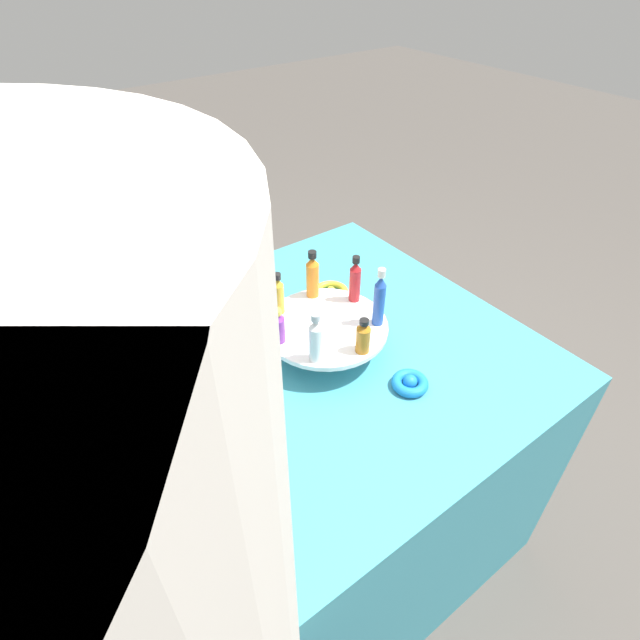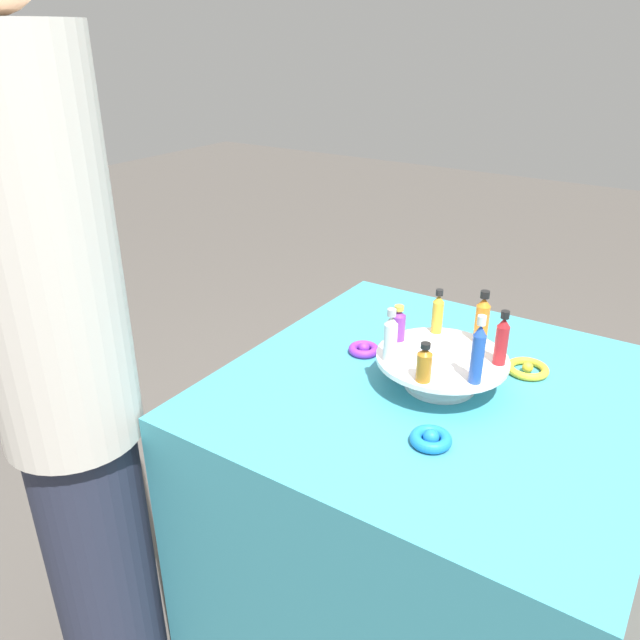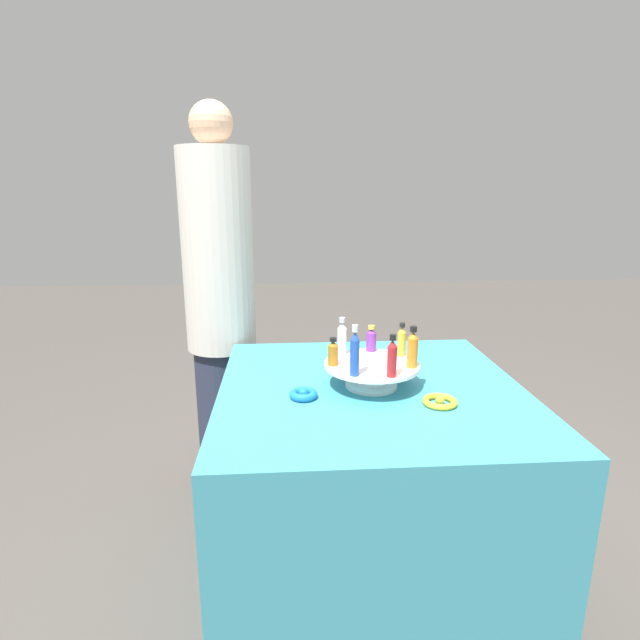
{
  "view_description": "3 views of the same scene",
  "coord_description": "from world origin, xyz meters",
  "px_view_note": "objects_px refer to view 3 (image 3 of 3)",
  "views": [
    {
      "loc": [
        0.56,
        0.74,
        1.61
      ],
      "look_at": [
        0.05,
        0.04,
        0.92
      ],
      "focal_mm": 28.0,
      "sensor_mm": 36.0,
      "label": 1
    },
    {
      "loc": [
        -0.46,
        1.19,
        1.53
      ],
      "look_at": [
        0.21,
        0.19,
        0.96
      ],
      "focal_mm": 35.0,
      "sensor_mm": 36.0,
      "label": 2
    },
    {
      "loc": [
        -1.47,
        0.26,
        1.38
      ],
      "look_at": [
        0.17,
        0.15,
        0.95
      ],
      "focal_mm": 28.0,
      "sensor_mm": 36.0,
      "label": 3
    }
  ],
  "objects_px": {
    "bottle_gold": "(402,341)",
    "bottle_purple": "(371,339)",
    "bottle_blue": "(355,353)",
    "bottle_amber": "(333,353)",
    "ribbon_bow_gold": "(440,401)",
    "bottle_red": "(392,357)",
    "ribbon_bow_blue": "(303,394)",
    "ribbon_bow_purple": "(372,359)",
    "bottle_orange": "(413,349)",
    "bottle_clear": "(342,338)",
    "person_figure": "(221,314)",
    "display_stand": "(372,370)"
  },
  "relations": [
    {
      "from": "person_figure",
      "to": "bottle_blue",
      "type": "bearing_deg",
      "value": -8.03
    },
    {
      "from": "bottle_blue",
      "to": "bottle_amber",
      "type": "bearing_deg",
      "value": 30.27
    },
    {
      "from": "bottle_blue",
      "to": "display_stand",
      "type": "bearing_deg",
      "value": -34.01
    },
    {
      "from": "bottle_purple",
      "to": "bottle_blue",
      "type": "relative_size",
      "value": 0.58
    },
    {
      "from": "bottle_red",
      "to": "bottle_clear",
      "type": "relative_size",
      "value": 1.01
    },
    {
      "from": "bottle_orange",
      "to": "bottle_blue",
      "type": "relative_size",
      "value": 0.85
    },
    {
      "from": "bottle_purple",
      "to": "ribbon_bow_blue",
      "type": "xyz_separation_m",
      "value": [
        -0.2,
        0.24,
        -0.11
      ]
    },
    {
      "from": "ribbon_bow_gold",
      "to": "bottle_clear",
      "type": "bearing_deg",
      "value": 47.15
    },
    {
      "from": "display_stand",
      "to": "ribbon_bow_blue",
      "type": "distance_m",
      "value": 0.24
    },
    {
      "from": "ribbon_bow_gold",
      "to": "bottle_red",
      "type": "bearing_deg",
      "value": 76.79
    },
    {
      "from": "person_figure",
      "to": "bottle_clear",
      "type": "bearing_deg",
      "value": -0.29
    },
    {
      "from": "bottle_amber",
      "to": "ribbon_bow_blue",
      "type": "bearing_deg",
      "value": 125.14
    },
    {
      "from": "bottle_purple",
      "to": "ribbon_bow_purple",
      "type": "relative_size",
      "value": 1.12
    },
    {
      "from": "display_stand",
      "to": "bottle_blue",
      "type": "distance_m",
      "value": 0.16
    },
    {
      "from": "bottle_red",
      "to": "bottle_orange",
      "type": "relative_size",
      "value": 0.98
    },
    {
      "from": "bottle_amber",
      "to": "bottle_blue",
      "type": "distance_m",
      "value": 0.11
    },
    {
      "from": "ribbon_bow_blue",
      "to": "display_stand",
      "type": "bearing_deg",
      "value": -70.69
    },
    {
      "from": "bottle_orange",
      "to": "bottle_purple",
      "type": "xyz_separation_m",
      "value": [
        0.17,
        0.1,
        -0.02
      ]
    },
    {
      "from": "bottle_red",
      "to": "ribbon_bow_purple",
      "type": "relative_size",
      "value": 1.62
    },
    {
      "from": "bottle_blue",
      "to": "ribbon_bow_purple",
      "type": "distance_m",
      "value": 0.38
    },
    {
      "from": "bottle_orange",
      "to": "bottle_clear",
      "type": "xyz_separation_m",
      "value": [
        0.14,
        0.2,
        -0.0
      ]
    },
    {
      "from": "bottle_purple",
      "to": "bottle_clear",
      "type": "relative_size",
      "value": 0.7
    },
    {
      "from": "bottle_purple",
      "to": "person_figure",
      "type": "height_order",
      "value": "person_figure"
    },
    {
      "from": "bottle_red",
      "to": "bottle_gold",
      "type": "bearing_deg",
      "value": -21.15
    },
    {
      "from": "bottle_red",
      "to": "bottle_purple",
      "type": "xyz_separation_m",
      "value": [
        0.24,
        0.02,
        -0.02
      ]
    },
    {
      "from": "bottle_purple",
      "to": "bottle_blue",
      "type": "xyz_separation_m",
      "value": [
        -0.23,
        0.09,
        0.03
      ]
    },
    {
      "from": "bottle_red",
      "to": "bottle_gold",
      "type": "distance_m",
      "value": 0.19
    },
    {
      "from": "bottle_red",
      "to": "bottle_clear",
      "type": "bearing_deg",
      "value": 30.27
    },
    {
      "from": "bottle_clear",
      "to": "ribbon_bow_gold",
      "type": "bearing_deg",
      "value": -132.85
    },
    {
      "from": "display_stand",
      "to": "bottle_clear",
      "type": "distance_m",
      "value": 0.15
    },
    {
      "from": "display_stand",
      "to": "bottle_red",
      "type": "height_order",
      "value": "bottle_red"
    },
    {
      "from": "ribbon_bow_blue",
      "to": "person_figure",
      "type": "xyz_separation_m",
      "value": [
        0.69,
        0.33,
        0.08
      ]
    },
    {
      "from": "ribbon_bow_purple",
      "to": "bottle_blue",
      "type": "bearing_deg",
      "value": 161.21
    },
    {
      "from": "bottle_purple",
      "to": "bottle_clear",
      "type": "xyz_separation_m",
      "value": [
        -0.03,
        0.1,
        0.02
      ]
    },
    {
      "from": "bottle_purple",
      "to": "bottle_clear",
      "type": "height_order",
      "value": "bottle_clear"
    },
    {
      "from": "bottle_orange",
      "to": "bottle_amber",
      "type": "relative_size",
      "value": 1.47
    },
    {
      "from": "ribbon_bow_gold",
      "to": "ribbon_bow_purple",
      "type": "height_order",
      "value": "ribbon_bow_purple"
    },
    {
      "from": "ribbon_bow_blue",
      "to": "ribbon_bow_purple",
      "type": "distance_m",
      "value": 0.4
    },
    {
      "from": "bottle_amber",
      "to": "ribbon_bow_blue",
      "type": "relative_size",
      "value": 1.04
    },
    {
      "from": "bottle_gold",
      "to": "bottle_purple",
      "type": "relative_size",
      "value": 1.27
    },
    {
      "from": "person_figure",
      "to": "bottle_red",
      "type": "bearing_deg",
      "value": -3.1
    },
    {
      "from": "bottle_orange",
      "to": "person_figure",
      "type": "xyz_separation_m",
      "value": [
        0.66,
        0.66,
        -0.04
      ]
    },
    {
      "from": "bottle_gold",
      "to": "bottle_clear",
      "type": "bearing_deg",
      "value": 81.7
    },
    {
      "from": "bottle_orange",
      "to": "bottle_clear",
      "type": "relative_size",
      "value": 1.03
    },
    {
      "from": "bottle_red",
      "to": "bottle_amber",
      "type": "distance_m",
      "value": 0.2
    },
    {
      "from": "bottle_purple",
      "to": "ribbon_bow_gold",
      "type": "bearing_deg",
      "value": -150.07
    },
    {
      "from": "bottle_orange",
      "to": "bottle_amber",
      "type": "distance_m",
      "value": 0.24
    },
    {
      "from": "bottle_amber",
      "to": "ribbon_bow_gold",
      "type": "height_order",
      "value": "bottle_amber"
    },
    {
      "from": "bottle_clear",
      "to": "person_figure",
      "type": "bearing_deg",
      "value": 41.2
    },
    {
      "from": "bottle_orange",
      "to": "ribbon_bow_gold",
      "type": "bearing_deg",
      "value": -150.62
    }
  ]
}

